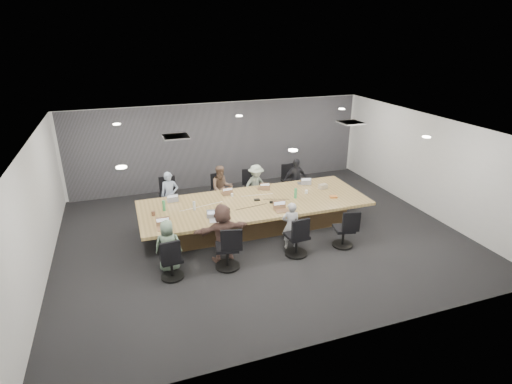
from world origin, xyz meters
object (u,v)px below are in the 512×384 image
object	(u,v)px
chair_5	(227,250)
mug_brown	(153,214)
chair_0	(169,199)
person_5	(223,233)
stapler	(273,202)
chair_1	(219,194)
canvas_bag	(323,186)
laptop_5	(217,221)
snack_packet	(333,197)
person_2	(256,185)
laptop_4	(164,228)
chair_3	(290,184)
chair_2	(252,190)
laptop_1	(227,193)
bottle_green_left	(164,206)
laptop_2	(262,188)
laptop_0	(173,200)
bottle_green_right	(296,193)
chair_4	(171,262)
person_0	(170,195)
chair_7	(344,232)
person_1	(222,188)
person_3	(295,180)
chair_6	(297,239)
person_4	(168,246)
conference_table	(255,213)
person_6	(291,226)
bottle_clear	(194,206)
laptop_6	(282,211)

from	to	relation	value
chair_5	mug_brown	distance (m)	2.22
chair_0	person_5	world-z (taller)	person_5
stapler	chair_1	bearing A→B (deg)	129.85
canvas_bag	stapler	bearing A→B (deg)	-163.76
laptop_5	snack_packet	bearing A→B (deg)	14.94
person_2	laptop_4	world-z (taller)	person_2
chair_3	laptop_5	size ratio (longest dim) A/B	2.35
chair_1	canvas_bag	world-z (taller)	canvas_bag
chair_2	laptop_1	xyz separation A→B (m)	(-1.05, -0.90, 0.37)
chair_1	bottle_green_left	xyz separation A→B (m)	(-1.78, -1.49, 0.51)
chair_0	laptop_2	xyz separation A→B (m)	(2.55, -0.90, 0.32)
laptop_0	bottle_green_right	bearing A→B (deg)	160.91
chair_4	laptop_5	distance (m)	1.56
laptop_1	person_5	size ratio (longest dim) A/B	0.21
person_5	stapler	xyz separation A→B (m)	(1.64, 1.09, 0.08)
person_0	laptop_2	distance (m)	2.61
chair_7	person_0	bearing A→B (deg)	153.01
laptop_2	canvas_bag	size ratio (longest dim) A/B	1.17
laptop_0	chair_5	bearing A→B (deg)	105.49
chair_7	person_0	xyz separation A→B (m)	(-3.75, 3.05, 0.27)
chair_2	mug_brown	bearing A→B (deg)	40.35
laptop_5	bottle_green_left	xyz separation A→B (m)	(-1.10, 1.01, 0.13)
chair_1	person_5	size ratio (longest dim) A/B	0.53
laptop_5	person_1	bearing A→B (deg)	81.30
person_3	laptop_5	world-z (taller)	person_3
chair_6	bottle_green_left	bearing A→B (deg)	141.01
person_4	bottle_green_left	xyz separation A→B (m)	(0.12, 1.56, 0.28)
chair_3	person_5	world-z (taller)	person_5
mug_brown	laptop_1	bearing A→B (deg)	21.29
conference_table	laptop_0	size ratio (longest dim) A/B	20.66
person_3	person_6	world-z (taller)	person_3
chair_6	bottle_green_right	distance (m)	1.76
person_4	chair_0	bearing A→B (deg)	-87.16
conference_table	canvas_bag	bearing A→B (deg)	6.51
person_2	canvas_bag	size ratio (longest dim) A/B	5.32
bottle_clear	snack_packet	distance (m)	3.74
person_1	person_2	xyz separation A→B (m)	(1.05, 0.00, -0.04)
chair_7	laptop_6	xyz separation A→B (m)	(-1.25, 0.90, 0.35)
chair_5	laptop_0	bearing A→B (deg)	120.19
person_4	bottle_green_right	world-z (taller)	person_4
bottle_green_right	canvas_bag	distance (m)	1.10
chair_1	person_6	bearing A→B (deg)	105.80
chair_5	laptop_5	distance (m)	0.95
person_4	person_6	xyz separation A→B (m)	(2.91, 0.00, 0.00)
chair_0	stapler	xyz separation A→B (m)	(2.45, -1.96, 0.34)
laptop_5	bottle_green_left	world-z (taller)	bottle_green_left
chair_0	laptop_1	size ratio (longest dim) A/B	2.91
chair_7	person_2	distance (m)	3.29
chair_7	mug_brown	distance (m)	4.66
laptop_0	person_3	world-z (taller)	person_3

